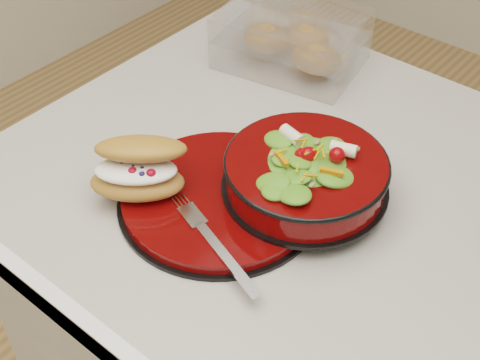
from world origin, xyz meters
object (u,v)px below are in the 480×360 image
Objects in this scene: salad_bowl at (306,169)px; pastry_box at (292,40)px; fork at (216,245)px; croissant at (139,169)px; dinner_plate at (219,198)px.

salad_bowl is 0.35m from pastry_box.
fork is (-0.02, -0.16, -0.03)m from salad_bowl.
pastry_box is (-0.22, 0.27, -0.01)m from salad_bowl.
croissant is 0.42m from pastry_box.
croissant is 0.56× the size of pastry_box.
dinner_plate is at bearing 56.77° from fork.
dinner_plate is at bearing -79.55° from pastry_box.
pastry_box is (-0.05, 0.42, -0.01)m from croissant.
fork is (0.06, -0.08, 0.01)m from dinner_plate.
fork reaches higher than dinner_plate.
salad_bowl is 0.22m from croissant.
dinner_plate is 1.62× the size of fork.
croissant is (-0.17, -0.14, 0.00)m from salad_bowl.
fork is 0.66× the size of pastry_box.
croissant is 0.85× the size of fork.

